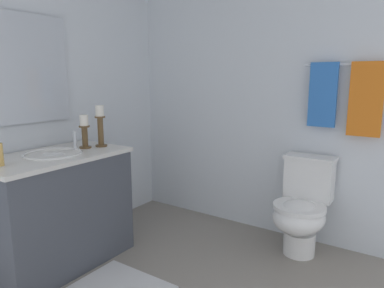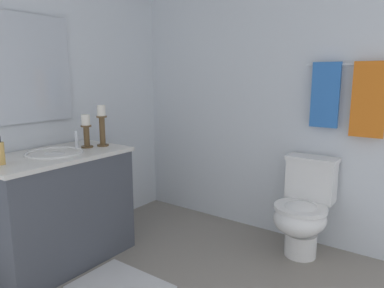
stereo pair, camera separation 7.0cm
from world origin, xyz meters
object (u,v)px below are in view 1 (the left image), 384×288
(candle_holder_short, at_px, (84,131))
(towel_center, at_px, (366,99))
(sink_basin, at_px, (54,160))
(vanity_cabinet, at_px, (57,210))
(mirror, at_px, (23,69))
(toilet, at_px, (302,208))
(candle_holder_tall, at_px, (100,125))
(towel_bar, at_px, (347,64))
(towel_near_vanity, at_px, (323,95))

(candle_holder_short, relative_size, towel_center, 0.47)
(sink_basin, bearing_deg, vanity_cabinet, -90.00)
(mirror, relative_size, toilet, 1.04)
(vanity_cabinet, distance_m, towel_center, 2.36)
(candle_holder_tall, bearing_deg, sink_basin, -98.96)
(sink_basin, height_order, mirror, mirror)
(candle_holder_tall, distance_m, candle_holder_short, 0.13)
(towel_bar, height_order, towel_near_vanity, towel_near_vanity)
(sink_basin, xyz_separation_m, candle_holder_tall, (0.06, 0.39, 0.21))
(vanity_cabinet, bearing_deg, candle_holder_short, 88.16)
(candle_holder_tall, xyz_separation_m, toilet, (1.36, 0.75, -0.63))
(towel_near_vanity, relative_size, towel_center, 0.91)
(towel_near_vanity, bearing_deg, candle_holder_tall, -145.86)
(vanity_cabinet, distance_m, towel_bar, 2.36)
(candle_holder_short, xyz_separation_m, towel_center, (1.76, 1.07, 0.24))
(mirror, distance_m, candle_holder_short, 0.61)
(candle_holder_short, bearing_deg, mirror, -136.42)
(vanity_cabinet, xyz_separation_m, towel_bar, (1.62, 1.36, 1.03))
(toilet, bearing_deg, towel_center, 30.43)
(candle_holder_tall, bearing_deg, vanity_cabinet, -98.93)
(vanity_cabinet, height_order, towel_near_vanity, towel_near_vanity)
(candle_holder_short, relative_size, towel_bar, 0.42)
(towel_bar, relative_size, towel_near_vanity, 1.23)
(sink_basin, bearing_deg, towel_center, 37.13)
(sink_basin, xyz_separation_m, towel_center, (1.77, 1.34, 0.41))
(toilet, distance_m, towel_bar, 1.12)
(towel_near_vanity, bearing_deg, vanity_cabinet, -137.63)
(towel_near_vanity, distance_m, towel_center, 0.30)
(mirror, height_order, towel_center, mirror)
(sink_basin, distance_m, towel_near_vanity, 2.04)
(sink_basin, distance_m, towel_bar, 2.22)
(candle_holder_tall, relative_size, toilet, 0.43)
(sink_basin, relative_size, candle_holder_tall, 1.26)
(sink_basin, relative_size, candle_holder_short, 1.59)
(toilet, xyz_separation_m, towel_bar, (0.20, 0.22, 1.08))
(vanity_cabinet, xyz_separation_m, sink_basin, (0.00, 0.00, 0.37))
(vanity_cabinet, relative_size, candle_holder_short, 3.99)
(sink_basin, relative_size, towel_near_vanity, 0.82)
(toilet, xyz_separation_m, towel_near_vanity, (0.05, 0.20, 0.86))
(sink_basin, distance_m, towel_center, 2.26)
(candle_holder_short, relative_size, toilet, 0.34)
(towel_near_vanity, xyz_separation_m, towel_center, (0.30, 0.00, -0.02))
(vanity_cabinet, height_order, sink_basin, sink_basin)
(mirror, bearing_deg, vanity_cabinet, -0.01)
(towel_center, bearing_deg, towel_bar, 173.16)
(towel_near_vanity, height_order, towel_center, same)
(candle_holder_short, height_order, towel_near_vanity, towel_near_vanity)
(mirror, bearing_deg, sink_basin, 0.20)
(vanity_cabinet, bearing_deg, towel_bar, 40.00)
(towel_center, bearing_deg, towel_near_vanity, 180.00)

